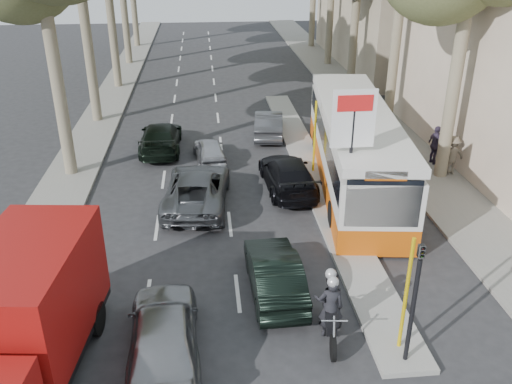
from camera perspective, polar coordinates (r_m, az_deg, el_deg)
ground at (r=15.77m, az=1.93°, el=-14.64°), size 120.00×120.00×0.00m
sidewalk_right at (r=39.65m, az=9.79°, el=10.39°), size 3.20×70.00×0.12m
median_left at (r=41.68m, az=-14.40°, el=10.70°), size 2.40×64.00×0.12m
traffic_island at (r=25.54m, az=6.01°, el=2.11°), size 1.50×26.00×0.16m
billboard at (r=18.79m, az=10.03°, el=5.00°), size 1.50×12.10×5.60m
traffic_light_island at (r=13.87m, az=16.53°, el=-9.34°), size 0.16×0.41×3.60m
silver_hatchback at (r=14.75m, az=-9.69°, el=-14.43°), size 2.06×4.69×1.57m
dark_hatchback at (r=16.93m, az=1.96°, el=-8.53°), size 1.61×4.27×1.39m
queue_car_a at (r=22.29m, az=-6.23°, el=0.36°), size 3.02×5.61×1.50m
queue_car_b at (r=23.61m, az=3.36°, el=1.88°), size 2.28×5.05×1.43m
queue_car_c at (r=26.72m, az=-4.93°, el=4.40°), size 1.76×3.56×1.17m
queue_car_d at (r=30.11m, az=1.34°, el=7.20°), size 2.02×4.44×1.41m
queue_car_e at (r=28.40m, az=-10.00°, el=5.69°), size 2.04×4.95×1.43m
red_truck at (r=14.45m, az=-23.29°, el=-12.24°), size 3.10×6.66×3.43m
city_bus at (r=24.25m, az=10.31°, el=4.92°), size 4.36×13.24×3.43m
motorcycle at (r=15.39m, az=7.78°, el=-11.71°), size 0.92×2.37×2.02m
pedestrian_near at (r=27.32m, az=18.38°, el=4.71°), size 0.71×1.17×1.88m
pedestrian_far at (r=26.38m, az=19.93°, el=3.68°), size 1.20×0.56×1.83m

